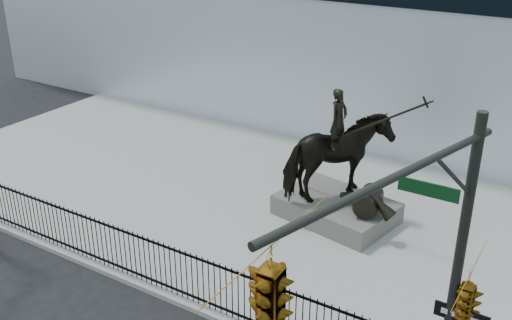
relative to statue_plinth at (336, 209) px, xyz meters
The scene contains 6 objects.
plaza 1.72m from the statue_plinth, 168.57° to the right, with size 30.00×12.00×0.15m, color #969693.
building 13.39m from the statue_plinth, 97.36° to the left, with size 44.00×14.00×9.00m, color silver.
picket_fence 6.31m from the statue_plinth, 105.06° to the right, with size 22.10×0.10×1.50m.
statue_plinth is the anchor object (origin of this frame).
equestrian_statue 1.77m from the statue_plinth, 10.65° to the right, with size 4.59×3.28×3.94m.
traffic_signal_right 11.38m from the statue_plinth, 62.64° to the right, with size 2.17×6.86×7.00m.
Camera 1 is at (8.61, -8.87, 9.99)m, focal length 42.00 mm.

